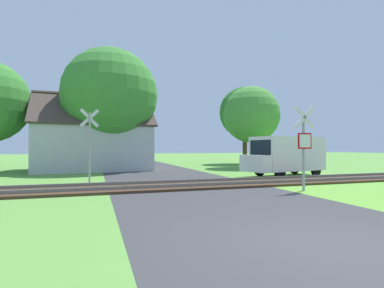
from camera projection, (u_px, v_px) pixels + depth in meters
ground_plane at (330, 246)px, 4.97m from camera, size 160.00×160.00×0.00m
road_asphalt at (265, 218)px, 6.88m from camera, size 6.49×80.00×0.01m
rail_track at (188, 185)px, 12.56m from camera, size 60.00×2.60×0.22m
stop_sign_near at (304, 143)px, 11.31m from camera, size 0.88×0.14×3.22m
crossing_sign_far at (90, 140)px, 13.99m from camera, size 0.86×0.21×3.46m
house at (93, 145)px, 22.12m from camera, size 8.55×6.97×5.62m
tree_right at (251, 115)px, 24.53m from camera, size 4.62×4.62×6.65m
tree_far at (245, 113)px, 30.24m from camera, size 5.14×5.14×7.78m
tree_center at (110, 96)px, 21.48m from camera, size 6.79×6.79×8.77m
mail_truck at (286, 155)px, 17.12m from camera, size 5.17×2.80×2.24m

